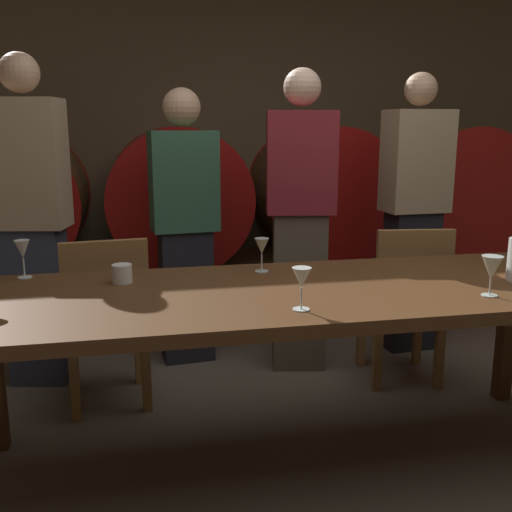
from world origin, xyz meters
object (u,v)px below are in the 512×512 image
guest_center_left (185,225)px  wine_glass_left (23,251)px  wine_barrel_far_left (12,200)px  wine_glass_right (302,279)px  wine_barrel_center_right (321,193)px  guest_center_right (300,220)px  cup_right (122,274)px  wine_barrel_far_right (448,190)px  guest_far_left (32,221)px  guest_far_right (414,213)px  dining_table (294,304)px  chair_left (106,315)px  wine_glass_far_right (492,269)px  chair_right (406,298)px  wine_barrel_center_left (177,196)px  wine_glass_center (262,248)px

guest_center_left → wine_glass_left: guest_center_left is taller
wine_barrel_far_left → wine_glass_right: size_ratio=6.61×
wine_barrel_center_right → wine_glass_right: 2.58m
guest_center_right → cup_right: guest_center_right is taller
wine_barrel_far_right → guest_center_left: guest_center_left is taller
guest_far_left → guest_far_right: guest_far_left is taller
guest_far_right → wine_barrel_far_right: bearing=-131.2°
dining_table → chair_left: size_ratio=2.98×
guest_center_right → chair_left: bearing=27.7°
wine_glass_right → wine_glass_far_right: bearing=2.0°
chair_right → wine_barrel_center_left: bearing=-46.1°
guest_far_right → wine_glass_far_right: size_ratio=11.10×
wine_barrel_center_left → wine_glass_left: wine_barrel_center_left is taller
wine_glass_far_right → wine_glass_right: bearing=-178.0°
guest_center_left → wine_glass_far_right: (1.02, -1.51, 0.05)m
wine_barrel_center_left → wine_barrel_far_right: size_ratio=1.00×
wine_barrel_far_left → wine_barrel_center_right: 2.24m
wine_barrel_center_left → wine_glass_center: 1.89m
chair_left → guest_far_right: bearing=-171.3°
wine_barrel_far_left → wine_barrel_far_right: size_ratio=1.00×
wine_barrel_center_right → wine_glass_center: bearing=-114.8°
chair_right → wine_glass_center: size_ratio=5.89×
guest_far_left → cup_right: size_ratio=21.81×
wine_barrel_far_left → guest_center_right: size_ratio=0.59×
wine_barrel_far_right → guest_center_right: bearing=-143.6°
dining_table → cup_right: bearing=162.0°
wine_barrel_far_left → guest_far_right: (2.52, -0.99, -0.02)m
dining_table → guest_far_right: bearing=47.3°
guest_far_left → guest_center_left: guest_far_left is taller
chair_left → chair_right: 1.58m
wine_barrel_far_left → wine_glass_right: (1.40, -2.44, -0.01)m
wine_glass_left → wine_barrel_far_right: bearing=31.2°
wine_glass_far_right → chair_right: bearing=82.7°
wine_barrel_center_right → cup_right: 2.43m
wine_barrel_far_left → wine_glass_left: 1.82m
wine_barrel_center_right → wine_glass_center: wine_barrel_center_right is taller
dining_table → guest_center_left: (-0.33, 1.26, 0.12)m
wine_barrel_center_right → wine_glass_far_right: bearing=-92.4°
wine_glass_left → guest_far_left: bearing=96.2°
wine_barrel_far_right → chair_right: wine_barrel_far_right is taller
chair_left → wine_glass_right: (0.72, -0.96, 0.39)m
wine_barrel_far_left → chair_right: (2.26, -1.49, -0.41)m
chair_left → wine_glass_right: 1.26m
guest_center_left → wine_glass_right: size_ratio=10.64×
guest_center_right → wine_glass_center: 0.82m
wine_barrel_center_right → chair_left: size_ratio=1.14×
wine_barrel_far_right → wine_glass_center: size_ratio=6.69×
wine_barrel_far_left → wine_glass_right: wine_barrel_far_left is taller
wine_barrel_far_left → chair_left: 1.68m
chair_right → guest_center_right: (-0.50, 0.34, 0.39)m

